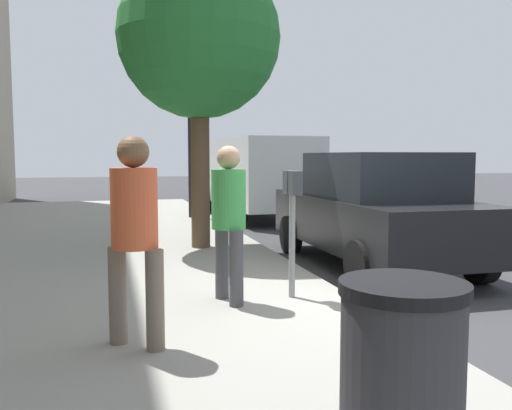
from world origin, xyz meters
name	(u,v)px	position (x,y,z in m)	size (l,w,h in m)	color
ground_plane	(343,303)	(0.00, 0.00, 0.00)	(80.00, 80.00, 0.00)	#38383A
sidewalk_slab	(73,317)	(0.00, 3.00, 0.07)	(28.00, 6.00, 0.15)	gray
parking_meter	(292,207)	(-0.11, 0.67, 1.17)	(0.36, 0.12, 1.41)	gray
pedestrian_at_meter	(229,212)	(-0.13, 1.39, 1.13)	(0.51, 0.37, 1.68)	#47474C
pedestrian_bystander	(135,224)	(-1.28, 2.42, 1.17)	(0.40, 0.44, 1.74)	#726656
parked_sedan_near	(375,210)	(1.82, -1.35, 0.89)	(4.42, 2.01, 1.77)	black
parked_van_far	(256,173)	(8.81, -1.35, 1.26)	(5.28, 2.28, 2.18)	silver
street_tree	(199,38)	(3.49, 1.09, 3.68)	(2.73, 2.73, 4.93)	brown
traffic_signal	(194,122)	(8.08, 0.47, 2.58)	(0.24, 0.44, 3.60)	black
trash_bin	(401,389)	(-3.62, 1.35, 0.66)	(0.59, 0.59, 1.01)	#2D2D33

